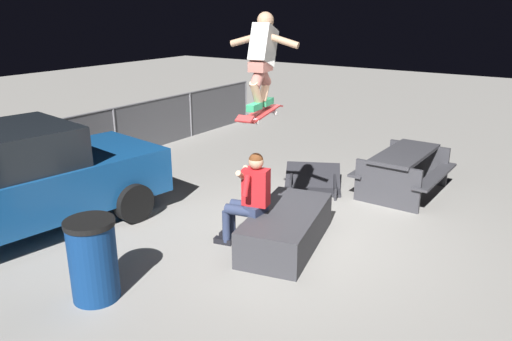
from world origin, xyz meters
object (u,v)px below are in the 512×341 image
Objects in this scene: person_sitting_on_ledge at (249,195)px; trash_bin at (93,259)px; parked_car at (11,182)px; kicker_ramp at (313,183)px; skater_airborne at (263,56)px; picnic_table_back at (404,166)px; ledge_box_main at (286,228)px; skateboard at (260,113)px.

trash_bin is at bearing 161.63° from person_sitting_on_ledge.
person_sitting_on_ledge is at bearing -61.71° from parked_car.
parked_car reaches higher than person_sitting_on_ledge.
parked_car is (-4.12, 2.58, 0.72)m from kicker_ramp.
trash_bin is (-2.03, 0.88, -2.08)m from skater_airborne.
ledge_box_main is at bearing 167.19° from picnic_table_back.
picnic_table_back is 6.23m from parked_car.
ledge_box_main is at bearing -30.92° from skateboard.
skateboard is 1.10× the size of trash_bin.
skateboard is at bearing -24.15° from trash_bin.
skater_airborne is 1.18× the size of trash_bin.
picnic_table_back is (2.87, -0.65, 0.25)m from ledge_box_main.
picnic_table_back is at bearing -12.81° from ledge_box_main.
skater_airborne reaches higher than ledge_box_main.
picnic_table_back is at bearing -14.93° from skateboard.
skater_airborne is at bearing 9.85° from skateboard.
skateboard is at bearing -101.21° from person_sitting_on_ledge.
person_sitting_on_ledge is 1.18× the size of skater_airborne.
picnic_table_back reaches higher than kicker_ramp.
trash_bin is 2.34m from parked_car.
picnic_table_back is at bearing -66.08° from kicker_ramp.
ledge_box_main is at bearing -25.19° from trash_bin.
parked_car reaches higher than picnic_table_back.
skater_airborne is 3.87m from picnic_table_back.
skateboard is 3.60m from picnic_table_back.
ledge_box_main is 2.57m from trash_bin.
trash_bin is at bearing 176.11° from kicker_ramp.
kicker_ramp is 4.91m from parked_car.
trash_bin is (-1.98, 0.89, -1.39)m from skateboard.
kicker_ramp is 0.76× the size of picnic_table_back.
skater_airborne reaches higher than skateboard.
skater_airborne is 0.25× the size of parked_car.
skateboard is at bearing -167.37° from kicker_ramp.
skater_airborne is 3.04m from trash_bin.
parked_car is (-1.58, 2.94, 0.05)m from person_sitting_on_ledge.
parked_car is (0.44, 2.27, 0.31)m from trash_bin.
trash_bin is at bearing 156.67° from skater_airborne.
skater_airborne is 0.85× the size of kicker_ramp.
person_sitting_on_ledge is 2.65m from kicker_ramp.
ledge_box_main is at bearing -54.66° from person_sitting_on_ledge.
kicker_ramp is 1.63m from picnic_table_back.
skateboard is at bearing -63.99° from parked_car.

